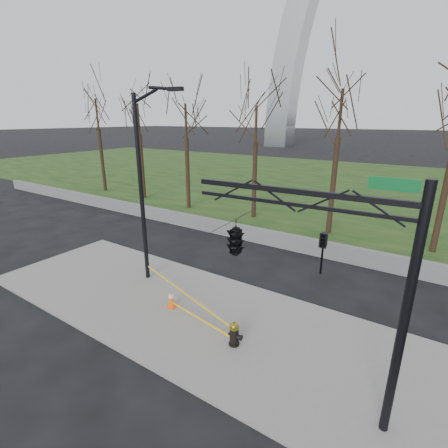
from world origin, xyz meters
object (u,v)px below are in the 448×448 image
Objects in this scene: street_light at (144,178)px; traffic_signal_mast at (263,242)px; fire_hydrant at (234,334)px; traffic_cone at (171,299)px.

traffic_signal_mast is at bearing -26.02° from street_light.
fire_hydrant is 0.14× the size of traffic_signal_mast.
traffic_cone is 5.96m from traffic_signal_mast.
street_light reaches higher than fire_hydrant.
fire_hydrant is 3.25m from traffic_cone.
traffic_cone is 5.06m from street_light.
street_light is 1.37× the size of traffic_signal_mast.
fire_hydrant is 1.33× the size of traffic_cone.
traffic_cone is at bearing -33.57° from street_light.
traffic_signal_mast is at bearing -30.30° from fire_hydrant.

